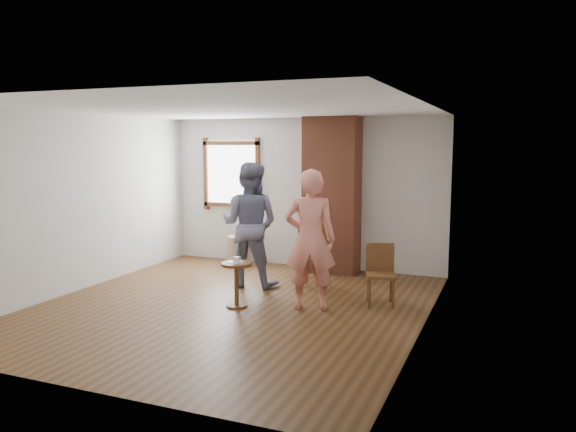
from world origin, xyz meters
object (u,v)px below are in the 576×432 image
object	(u,v)px
dining_chair_right	(380,271)
dining_chair_left	(313,252)
man	(250,224)
stoneware_crock	(239,250)
side_table	(236,277)
person_pink	(310,240)

from	to	relation	value
dining_chair_right	dining_chair_left	bearing A→B (deg)	139.94
man	stoneware_crock	bearing A→B (deg)	-60.21
stoneware_crock	side_table	bearing A→B (deg)	-63.55
man	side_table	bearing A→B (deg)	102.99
stoneware_crock	dining_chair_left	size ratio (longest dim) A/B	0.53
man	dining_chair_right	bearing A→B (deg)	169.33
dining_chair_right	man	distance (m)	2.14
dining_chair_left	person_pink	size ratio (longest dim) A/B	0.53
stoneware_crock	side_table	size ratio (longest dim) A/B	0.86
stoneware_crock	dining_chair_right	distance (m)	3.28
dining_chair_right	person_pink	distance (m)	1.09
stoneware_crock	person_pink	size ratio (longest dim) A/B	0.28
person_pink	side_table	bearing A→B (deg)	0.92
side_table	dining_chair_left	bearing A→B (deg)	65.92
side_table	person_pink	world-z (taller)	person_pink
side_table	man	xyz separation A→B (m)	(-0.34, 1.11, 0.54)
side_table	person_pink	xyz separation A→B (m)	(0.93, 0.30, 0.52)
man	person_pink	size ratio (longest dim) A/B	1.02
side_table	man	world-z (taller)	man
stoneware_crock	dining_chair_right	xyz separation A→B (m)	(2.91, -1.50, 0.20)
stoneware_crock	dining_chair_left	world-z (taller)	dining_chair_left
stoneware_crock	person_pink	xyz separation A→B (m)	(2.10, -2.07, 0.66)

